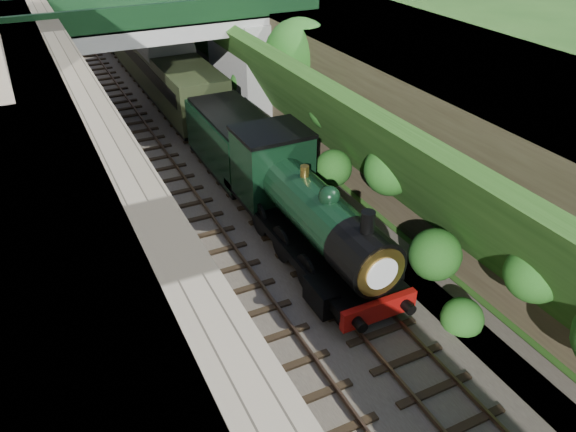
{
  "coord_description": "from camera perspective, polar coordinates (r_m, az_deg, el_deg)",
  "views": [
    {
      "loc": [
        -7.29,
        -7.22,
        12.63
      ],
      "look_at": [
        0.0,
        7.59,
        2.52
      ],
      "focal_mm": 35.0,
      "sensor_mm": 36.0,
      "label": 1
    }
  ],
  "objects": [
    {
      "name": "tender",
      "position": [
        26.96,
        -5.54,
        7.22
      ],
      "size": [
        2.7,
        6.0,
        3.05
      ],
      "color": "black",
      "rests_on": "trackbed"
    },
    {
      "name": "retaining_wall",
      "position": [
        28.77,
        -21.63,
        10.78
      ],
      "size": [
        1.0,
        90.0,
        7.0
      ],
      "primitive_type": "cube",
      "color": "#756B56",
      "rests_on": "ground"
    },
    {
      "name": "ground",
      "position": [
        16.27,
        12.7,
        -20.53
      ],
      "size": [
        160.0,
        160.0,
        0.0
      ],
      "primitive_type": "plane",
      "color": "#1E4714",
      "rests_on": "ground"
    },
    {
      "name": "coach_front",
      "position": [
        38.19,
        -12.74,
        14.66
      ],
      "size": [
        2.9,
        18.0,
        3.7
      ],
      "color": "black",
      "rests_on": "trackbed"
    },
    {
      "name": "track_left",
      "position": [
        30.37,
        -13.95,
        6.46
      ],
      "size": [
        2.5,
        90.0,
        0.2
      ],
      "color": "black",
      "rests_on": "trackbed"
    },
    {
      "name": "coach_middle",
      "position": [
        56.16,
        -18.07,
        19.21
      ],
      "size": [
        2.9,
        18.0,
        3.7
      ],
      "color": "black",
      "rests_on": "trackbed"
    },
    {
      "name": "track_right",
      "position": [
        31.09,
        -8.22,
        7.68
      ],
      "size": [
        2.5,
        90.0,
        0.2
      ],
      "color": "black",
      "rests_on": "trackbed"
    },
    {
      "name": "locomotive",
      "position": [
        20.85,
        1.84,
        0.48
      ],
      "size": [
        3.1,
        10.22,
        3.83
      ],
      "color": "black",
      "rests_on": "trackbed"
    },
    {
      "name": "embankment_slope",
      "position": [
        30.39,
        -0.89,
        12.49
      ],
      "size": [
        4.41,
        90.0,
        6.36
      ],
      "color": "#1E4714",
      "rests_on": "ground"
    },
    {
      "name": "road_bridge",
      "position": [
        33.4,
        -11.5,
        16.05
      ],
      "size": [
        16.0,
        6.4,
        7.25
      ],
      "color": "gray",
      "rests_on": "ground"
    },
    {
      "name": "trackbed",
      "position": [
        30.84,
        -10.32,
        6.99
      ],
      "size": [
        10.0,
        90.0,
        0.2
      ],
      "primitive_type": "cube",
      "color": "#473F38",
      "rests_on": "ground"
    },
    {
      "name": "street_plateau_right",
      "position": [
        33.37,
        5.41,
        14.8
      ],
      "size": [
        8.0,
        90.0,
        6.25
      ],
      "primitive_type": "cube",
      "color": "#262628",
      "rests_on": "ground"
    },
    {
      "name": "tree",
      "position": [
        29.78,
        1.19,
        15.93
      ],
      "size": [
        3.6,
        3.8,
        6.6
      ],
      "color": "black",
      "rests_on": "ground"
    }
  ]
}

